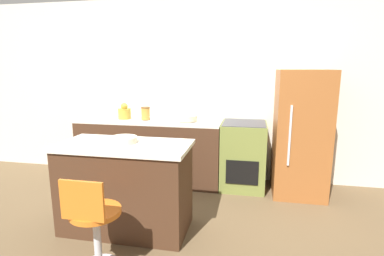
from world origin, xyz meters
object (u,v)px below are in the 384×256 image
Objects in this scene: refrigerator at (300,133)px; stool_chair at (94,227)px; oven_range at (243,155)px; kettle at (125,112)px; mixing_bowl at (187,118)px.

refrigerator is 2.72m from stool_chair.
kettle is at bearing -179.03° from oven_range.
oven_range is 1.78m from kettle.
oven_range is 3.91× the size of kettle.
kettle is 0.92m from mixing_bowl.
oven_range is 3.36× the size of mixing_bowl.
oven_range is at bearing 176.37° from refrigerator.
refrigerator is 2.42m from kettle.
refrigerator is 6.93× the size of kettle.
oven_range is 0.80m from refrigerator.
stool_chair is at bearing -132.18° from refrigerator.
refrigerator reaches higher than oven_range.
refrigerator reaches higher than stool_chair.
mixing_bowl is (-0.77, -0.03, 0.49)m from oven_range.
refrigerator is at bearing -0.40° from kettle.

